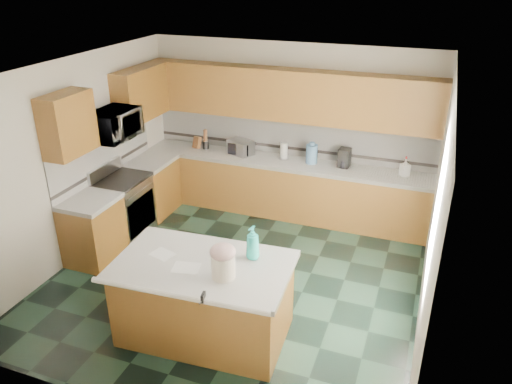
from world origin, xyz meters
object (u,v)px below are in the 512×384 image
at_px(treat_jar, 223,266).
at_px(coffee_maker, 344,158).
at_px(island_top, 203,266).
at_px(knife_block, 197,143).
at_px(island_base, 205,301).
at_px(soap_bottle_island, 253,242).
at_px(toaster_oven, 241,147).

distance_m(treat_jar, coffee_maker, 3.37).
distance_m(island_top, knife_block, 3.54).
xyz_separation_m(island_top, knife_block, (-1.63, 3.15, 0.13)).
bearing_deg(island_top, island_base, 0.00).
xyz_separation_m(island_base, soap_bottle_island, (0.45, 0.28, 0.68)).
bearing_deg(island_base, toaster_oven, 101.33).
bearing_deg(coffee_maker, treat_jar, -95.32).
bearing_deg(knife_block, coffee_maker, 17.52).
relative_size(soap_bottle_island, knife_block, 1.91).
height_order(island_base, treat_jar, treat_jar).
bearing_deg(soap_bottle_island, toaster_oven, 128.06).
xyz_separation_m(treat_jar, toaster_oven, (-1.13, 3.29, -0.01)).
distance_m(soap_bottle_island, knife_block, 3.54).
distance_m(treat_jar, toaster_oven, 3.48).
xyz_separation_m(soap_bottle_island, knife_block, (-2.08, 2.86, -0.09)).
bearing_deg(toaster_oven, coffee_maker, 24.77).
distance_m(treat_jar, knife_block, 3.81).
height_order(treat_jar, coffee_maker, coffee_maker).
xyz_separation_m(soap_bottle_island, toaster_oven, (-1.29, 2.86, -0.07)).
height_order(island_base, knife_block, knife_block).
distance_m(island_base, coffee_maker, 3.35).
height_order(island_base, island_top, island_top).
xyz_separation_m(island_base, coffee_maker, (0.85, 3.18, 0.64)).
distance_m(island_base, island_top, 0.46).
distance_m(island_base, soap_bottle_island, 0.86).
height_order(island_top, treat_jar, treat_jar).
bearing_deg(soap_bottle_island, island_top, -134.23).
relative_size(island_base, knife_block, 8.94).
relative_size(treat_jar, knife_block, 1.28).
relative_size(treat_jar, soap_bottle_island, 0.67).
bearing_deg(soap_bottle_island, island_base, -134.23).
bearing_deg(island_top, treat_jar, -29.14).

